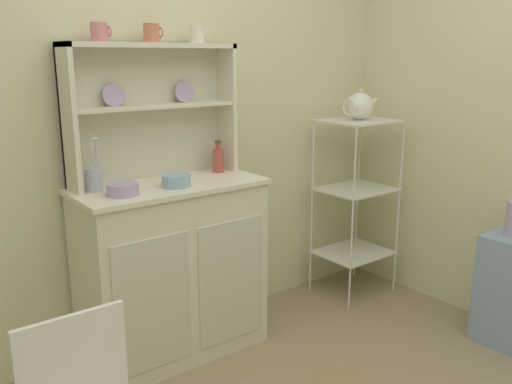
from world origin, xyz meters
TOP-DOWN VIEW (x-y plane):
  - wall_back at (0.00, 1.62)m, footprint 3.84×0.05m
  - hutch_cabinet at (-0.06, 1.37)m, footprint 0.95×0.45m
  - hutch_shelf_unit at (-0.06, 1.53)m, footprint 0.88×0.18m
  - bakers_rack at (1.25, 1.32)m, footprint 0.45×0.37m
  - cup_rose_0 at (-0.31, 1.49)m, footprint 0.09×0.08m
  - cup_terracotta_1 at (-0.05, 1.49)m, footprint 0.09×0.08m
  - cup_cream_2 at (0.20, 1.49)m, footprint 0.09×0.07m
  - bowl_mixing_large at (-0.33, 1.29)m, footprint 0.15×0.15m
  - bowl_floral_medium at (-0.06, 1.29)m, footprint 0.14×0.14m
  - jam_bottle at (0.29, 1.45)m, footprint 0.06×0.06m
  - utensil_jar at (-0.41, 1.45)m, footprint 0.08×0.08m
  - porcelain_teapot at (1.25, 1.32)m, footprint 0.26×0.17m

SIDE VIEW (x-z plane):
  - hutch_cabinet at x=-0.06m, z-range 0.01..0.93m
  - bakers_rack at x=1.25m, z-range 0.14..1.29m
  - bowl_mixing_large at x=-0.33m, z-range 0.92..0.97m
  - bowl_floral_medium at x=-0.06m, z-range 0.92..0.98m
  - utensil_jar at x=-0.41m, z-range 0.85..1.10m
  - jam_bottle at x=0.29m, z-range 0.90..1.07m
  - porcelain_teapot at x=1.25m, z-range 1.13..1.32m
  - wall_back at x=0.00m, z-range 0.00..2.50m
  - hutch_shelf_unit at x=-0.06m, z-range 0.97..1.65m
  - cup_rose_0 at x=-0.31m, z-range 1.59..1.68m
  - cup_cream_2 at x=0.20m, z-range 1.59..1.68m
  - cup_terracotta_1 at x=-0.05m, z-range 1.59..1.68m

